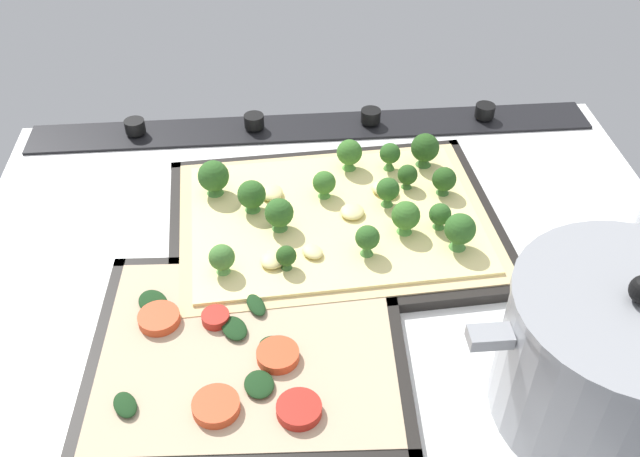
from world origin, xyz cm
name	(u,v)px	position (x,y,z in cm)	size (l,w,h in cm)	color
ground_plane	(334,287)	(0.00, 0.00, -1.50)	(82.67, 68.10, 3.00)	white
stove_control_panel	(313,125)	(0.00, -30.55, 0.55)	(79.36, 7.00, 2.60)	black
baking_tray_front	(334,226)	(-0.88, -8.38, 0.36)	(40.09, 31.39, 1.30)	black
broccoli_pizza	(338,213)	(-1.33, -8.76, 1.99)	(37.56, 28.85, 5.83)	#D3B77F
baking_tray_back	(249,352)	(9.40, 10.09, 0.37)	(31.74, 27.51, 1.30)	black
veggie_pizza_back	(245,350)	(9.67, 10.36, 1.09)	(29.22, 25.00, 1.90)	tan
cooking_pot	(616,357)	(-22.23, 18.86, 7.00)	(26.76, 19.95, 16.31)	gray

